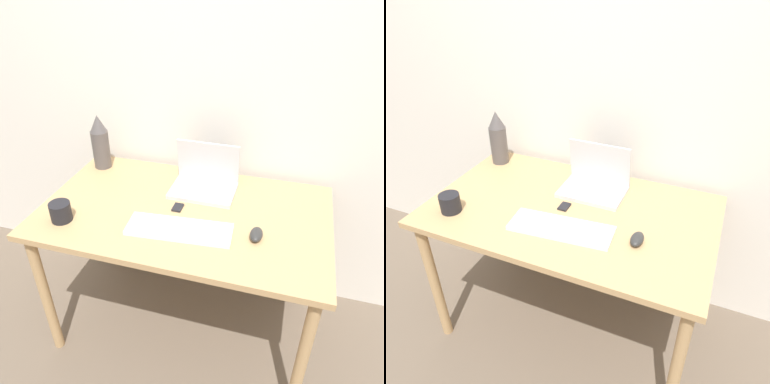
{
  "view_description": "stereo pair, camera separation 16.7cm",
  "coord_description": "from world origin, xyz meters",
  "views": [
    {
      "loc": [
        0.44,
        -0.96,
        1.77
      ],
      "look_at": [
        0.04,
        0.4,
        0.88
      ],
      "focal_mm": 35.0,
      "sensor_mm": 36.0,
      "label": 1
    },
    {
      "loc": [
        0.59,
        -0.9,
        1.77
      ],
      "look_at": [
        0.04,
        0.4,
        0.88
      ],
      "focal_mm": 35.0,
      "sensor_mm": 36.0,
      "label": 2
    }
  ],
  "objects": [
    {
      "name": "wall_back",
      "position": [
        0.0,
        0.85,
        1.25
      ],
      "size": [
        6.0,
        0.05,
        2.5
      ],
      "color": "white",
      "rests_on": "ground_plane"
    },
    {
      "name": "laptop",
      "position": [
        0.04,
        0.59,
        0.83
      ],
      "size": [
        0.31,
        0.22,
        0.24
      ],
      "color": "silver",
      "rests_on": "desk"
    },
    {
      "name": "vase",
      "position": [
        -0.56,
        0.67,
        0.92
      ],
      "size": [
        0.09,
        0.09,
        0.3
      ],
      "color": "#514C4C",
      "rests_on": "desk"
    },
    {
      "name": "ground_plane",
      "position": [
        0.0,
        0.0,
        0.0
      ],
      "size": [
        12.0,
        12.0,
        0.0
      ],
      "primitive_type": "plane",
      "color": "#6B5B4C"
    },
    {
      "name": "desk",
      "position": [
        0.0,
        0.39,
        0.69
      ],
      "size": [
        1.32,
        0.79,
        0.78
      ],
      "color": "tan",
      "rests_on": "ground_plane"
    },
    {
      "name": "keyboard",
      "position": [
        0.03,
        0.23,
        0.79
      ],
      "size": [
        0.46,
        0.19,
        0.02
      ],
      "color": "white",
      "rests_on": "desk"
    },
    {
      "name": "mug",
      "position": [
        -0.5,
        0.17,
        0.82
      ],
      "size": [
        0.09,
        0.09,
        0.09
      ],
      "color": "black",
      "rests_on": "desk"
    },
    {
      "name": "mouse",
      "position": [
        0.35,
        0.28,
        0.8
      ],
      "size": [
        0.05,
        0.09,
        0.04
      ],
      "color": "#2D2D2D",
      "rests_on": "desk"
    },
    {
      "name": "mp3_player",
      "position": [
        -0.03,
        0.39,
        0.78
      ],
      "size": [
        0.04,
        0.06,
        0.01
      ],
      "color": "black",
      "rests_on": "desk"
    }
  ]
}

